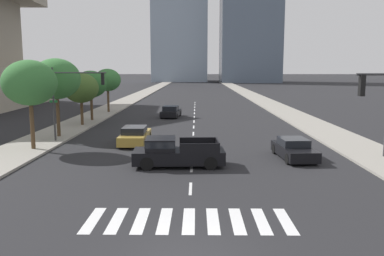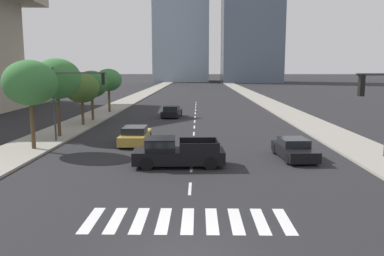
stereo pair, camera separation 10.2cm
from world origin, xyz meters
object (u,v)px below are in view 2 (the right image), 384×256
object	(u,v)px
sedan_black_2	(294,149)
street_tree_third	(82,88)
sedan_gold_1	(135,136)
street_tree_nearest	(30,83)
street_tree_fourth	(92,84)
sedan_black_0	(172,112)
street_tree_fifth	(109,80)
pickup_truck	(174,152)
traffic_signal_far	(74,91)
street_tree_second	(57,79)

from	to	relation	value
sedan_black_2	street_tree_third	world-z (taller)	street_tree_third
sedan_gold_1	sedan_black_2	bearing A→B (deg)	-114.15
street_tree_third	street_tree_nearest	bearing A→B (deg)	-90.00
street_tree_nearest	street_tree_fourth	xyz separation A→B (m)	(-0.00, 15.52, -0.70)
sedan_black_0	sedan_gold_1	xyz separation A→B (m)	(-1.65, -16.54, 0.00)
street_tree_fourth	street_tree_fifth	xyz separation A→B (m)	(0.00, 8.11, 0.22)
sedan_black_0	pickup_truck	bearing A→B (deg)	-169.87
traffic_signal_far	street_tree_fifth	bearing A→B (deg)	95.41
pickup_truck	sedan_black_2	bearing A→B (deg)	-166.91
sedan_gold_1	street_tree_fourth	xyz separation A→B (m)	(-6.63, 12.87, 3.34)
pickup_truck	sedan_black_0	bearing A→B (deg)	-88.51
street_tree_second	street_tree_fifth	size ratio (longest dim) A/B	1.15
pickup_truck	street_tree_fifth	distance (m)	29.84
sedan_gold_1	street_tree_fourth	distance (m)	14.86
street_tree_nearest	street_tree_second	xyz separation A→B (m)	(-0.00, 5.14, 0.13)
sedan_gold_1	street_tree_third	size ratio (longest dim) A/B	0.95
sedan_black_2	street_tree_second	xyz separation A→B (m)	(-17.41, 7.33, 4.20)
sedan_black_0	street_tree_nearest	distance (m)	21.28
pickup_truck	street_tree_fifth	bearing A→B (deg)	-72.99
sedan_black_0	street_tree_second	size ratio (longest dim) A/B	0.70
sedan_black_0	street_tree_fifth	bearing A→B (deg)	67.73
sedan_black_0	sedan_black_2	bearing A→B (deg)	-150.88
sedan_black_0	traffic_signal_far	world-z (taller)	traffic_signal_far
street_tree_second	street_tree_third	distance (m)	6.79
sedan_black_0	sedan_gold_1	size ratio (longest dim) A/B	0.91
street_tree_nearest	street_tree_third	world-z (taller)	street_tree_nearest
pickup_truck	sedan_gold_1	world-z (taller)	pickup_truck
sedan_black_2	street_tree_fourth	size ratio (longest dim) A/B	0.85
sedan_black_2	sedan_gold_1	bearing A→B (deg)	-118.44
sedan_black_0	traffic_signal_far	distance (m)	17.54
sedan_black_0	street_tree_nearest	size ratio (longest dim) A/B	0.72
street_tree_second	street_tree_third	size ratio (longest dim) A/B	1.24
pickup_truck	traffic_signal_far	world-z (taller)	traffic_signal_far
sedan_black_0	street_tree_third	size ratio (longest dim) A/B	0.86
sedan_black_0	street_tree_third	world-z (taller)	street_tree_third
street_tree_fourth	street_tree_fifth	world-z (taller)	street_tree_fifth
sedan_black_2	street_tree_second	size ratio (longest dim) A/B	0.71
sedan_black_2	street_tree_fourth	bearing A→B (deg)	-139.77
street_tree_nearest	sedan_black_2	bearing A→B (deg)	-7.17
sedan_black_2	traffic_signal_far	bearing A→B (deg)	-113.41
street_tree_second	street_tree_third	xyz separation A→B (m)	(0.00, 6.71, -1.05)
sedan_black_0	sedan_black_2	size ratio (longest dim) A/B	0.98
traffic_signal_far	street_tree_nearest	size ratio (longest dim) A/B	0.92
sedan_gold_1	street_tree_third	xyz separation A→B (m)	(-6.63, 9.20, 3.13)
traffic_signal_far	street_tree_nearest	xyz separation A→B (m)	(-1.94, -3.18, 0.69)
sedan_gold_1	street_tree_second	distance (m)	8.22
street_tree_third	street_tree_fourth	bearing A→B (deg)	90.00
street_tree_nearest	street_tree_fifth	bearing A→B (deg)	90.00
street_tree_second	street_tree_nearest	bearing A→B (deg)	-90.00
street_tree_nearest	street_tree_fourth	world-z (taller)	street_tree_nearest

